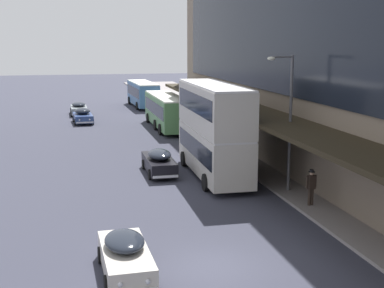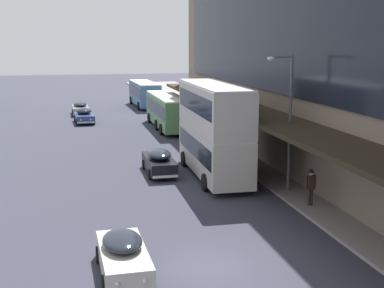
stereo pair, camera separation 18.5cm
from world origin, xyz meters
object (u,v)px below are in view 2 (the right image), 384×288
object	(u,v)px
pedestrian_at_kerb	(311,186)
fire_hydrant	(252,162)
street_lamp	(287,114)
sedan_lead_near	(84,116)
sedan_lead_mid	(123,255)
sedan_second_mid	(159,162)
sedan_trailing_mid	(80,108)
transit_bus_kerbside_far	(213,127)
transit_bus_kerbside_rear	(168,110)
transit_bus_kerbside_front	(144,93)

from	to	relation	value
pedestrian_at_kerb	fire_hydrant	bearing A→B (deg)	90.62
street_lamp	sedan_lead_near	bearing A→B (deg)	109.55
sedan_lead_near	sedan_lead_mid	xyz separation A→B (m)	(0.43, -37.46, -0.02)
sedan_second_mid	street_lamp	bearing A→B (deg)	-43.69
pedestrian_at_kerb	fire_hydrant	size ratio (longest dim) A/B	2.65
sedan_trailing_mid	transit_bus_kerbside_far	bearing A→B (deg)	-76.48
sedan_second_mid	fire_hydrant	size ratio (longest dim) A/B	6.78
transit_bus_kerbside_rear	fire_hydrant	size ratio (longest dim) A/B	16.28
transit_bus_kerbside_far	transit_bus_kerbside_rear	bearing A→B (deg)	88.30
transit_bus_kerbside_front	sedan_trailing_mid	world-z (taller)	transit_bus_kerbside_front
sedan_trailing_mid	pedestrian_at_kerb	bearing A→B (deg)	-74.50
sedan_lead_near	sedan_second_mid	size ratio (longest dim) A/B	0.93
transit_bus_kerbside_far	sedan_lead_mid	size ratio (longest dim) A/B	2.19
sedan_second_mid	pedestrian_at_kerb	distance (m)	10.79
sedan_second_mid	street_lamp	distance (m)	9.24
transit_bus_kerbside_rear	sedan_second_mid	distance (m)	18.07
street_lamp	fire_hydrant	world-z (taller)	street_lamp
sedan_trailing_mid	pedestrian_at_kerb	world-z (taller)	pedestrian_at_kerb
transit_bus_kerbside_far	street_lamp	bearing A→B (deg)	-55.11
transit_bus_kerbside_rear	fire_hydrant	world-z (taller)	transit_bus_kerbside_rear
transit_bus_kerbside_rear	street_lamp	bearing A→B (deg)	-84.11
transit_bus_kerbside_far	fire_hydrant	xyz separation A→B (m)	(3.05, 1.39, -2.63)
fire_hydrant	sedan_lead_near	bearing A→B (deg)	113.98
pedestrian_at_kerb	transit_bus_kerbside_front	bearing A→B (deg)	93.17
sedan_lead_near	pedestrian_at_kerb	distance (m)	33.38
fire_hydrant	sedan_second_mid	bearing A→B (deg)	178.42
sedan_lead_mid	sedan_trailing_mid	distance (m)	44.09
transit_bus_kerbside_front	sedan_lead_mid	bearing A→B (deg)	-98.58
sedan_second_mid	fire_hydrant	world-z (taller)	sedan_second_mid
transit_bus_kerbside_rear	sedan_lead_mid	bearing A→B (deg)	-102.93
transit_bus_kerbside_front	transit_bus_kerbside_far	size ratio (longest dim) A/B	1.03
sedan_second_mid	pedestrian_at_kerb	world-z (taller)	pedestrian_at_kerb
transit_bus_kerbside_front	transit_bus_kerbside_rear	size ratio (longest dim) A/B	0.88
sedan_trailing_mid	fire_hydrant	size ratio (longest dim) A/B	7.00
transit_bus_kerbside_far	pedestrian_at_kerb	xyz separation A→B (m)	(3.15, -7.20, -1.94)
transit_bus_kerbside_front	street_lamp	size ratio (longest dim) A/B	1.35
transit_bus_kerbside_rear	sedan_lead_near	world-z (taller)	transit_bus_kerbside_rear
transit_bus_kerbside_far	pedestrian_at_kerb	distance (m)	8.09
transit_bus_kerbside_front	sedan_second_mid	size ratio (longest dim) A/B	2.12
transit_bus_kerbside_front	sedan_trailing_mid	distance (m)	10.06
sedan_trailing_mid	pedestrian_at_kerb	xyz separation A→B (m)	(10.64, -38.35, 0.46)
pedestrian_at_kerb	sedan_lead_mid	bearing A→B (deg)	-150.06
transit_bus_kerbside_far	street_lamp	distance (m)	5.41
transit_bus_kerbside_far	sedan_lead_near	bearing A→B (deg)	106.44
transit_bus_kerbside_rear	street_lamp	distance (m)	23.78
pedestrian_at_kerb	sedan_lead_near	bearing A→B (deg)	108.12
sedan_trailing_mid	pedestrian_at_kerb	size ratio (longest dim) A/B	2.64
street_lamp	transit_bus_kerbside_front	bearing A→B (deg)	93.18
fire_hydrant	sedan_trailing_mid	bearing A→B (deg)	109.51
pedestrian_at_kerb	sedan_trailing_mid	bearing A→B (deg)	105.50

